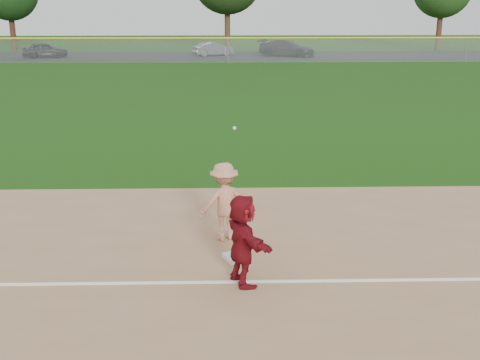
{
  "coord_description": "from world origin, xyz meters",
  "views": [
    {
      "loc": [
        -0.31,
        -10.88,
        5.02
      ],
      "look_at": [
        0.0,
        1.5,
        1.3
      ],
      "focal_mm": 45.0,
      "sensor_mm": 36.0,
      "label": 1
    }
  ],
  "objects_px": {
    "first_base": "(236,257)",
    "base_runner": "(243,240)",
    "car_mid": "(213,49)",
    "car_right": "(287,48)",
    "car_left": "(45,50)"
  },
  "relations": [
    {
      "from": "base_runner",
      "to": "car_left",
      "type": "bearing_deg",
      "value": -0.93
    },
    {
      "from": "first_base",
      "to": "car_mid",
      "type": "relative_size",
      "value": 0.12
    },
    {
      "from": "base_runner",
      "to": "car_mid",
      "type": "distance_m",
      "value": 47.09
    },
    {
      "from": "first_base",
      "to": "car_mid",
      "type": "height_order",
      "value": "car_mid"
    },
    {
      "from": "base_runner",
      "to": "car_left",
      "type": "relative_size",
      "value": 0.43
    },
    {
      "from": "base_runner",
      "to": "car_right",
      "type": "height_order",
      "value": "base_runner"
    },
    {
      "from": "car_left",
      "to": "car_mid",
      "type": "distance_m",
      "value": 15.21
    },
    {
      "from": "car_mid",
      "to": "car_left",
      "type": "bearing_deg",
      "value": 72.11
    },
    {
      "from": "base_runner",
      "to": "car_right",
      "type": "xyz_separation_m",
      "value": [
        5.46,
        46.38,
        -0.12
      ]
    },
    {
      "from": "car_right",
      "to": "first_base",
      "type": "bearing_deg",
      "value": -162.02
    },
    {
      "from": "first_base",
      "to": "car_left",
      "type": "xyz_separation_m",
      "value": [
        -16.39,
        44.61,
        0.62
      ]
    },
    {
      "from": "base_runner",
      "to": "car_right",
      "type": "relative_size",
      "value": 0.33
    },
    {
      "from": "first_base",
      "to": "base_runner",
      "type": "bearing_deg",
      "value": -84.53
    },
    {
      "from": "car_mid",
      "to": "car_right",
      "type": "bearing_deg",
      "value": -119.01
    },
    {
      "from": "car_mid",
      "to": "car_right",
      "type": "relative_size",
      "value": 0.73
    }
  ]
}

